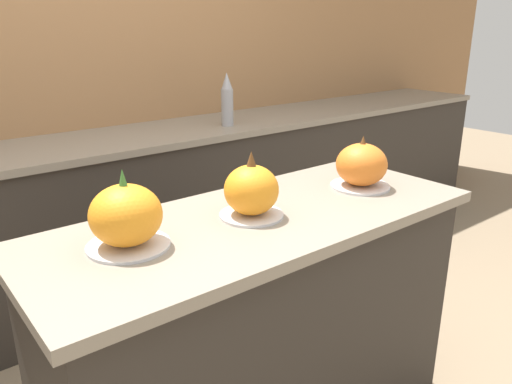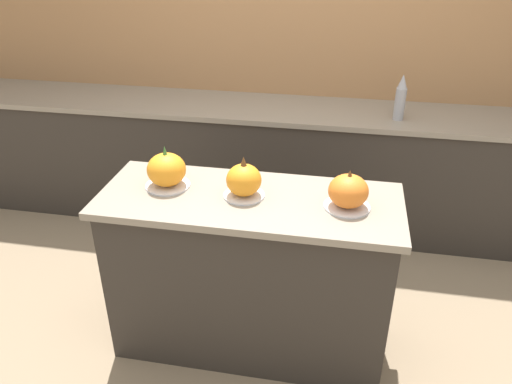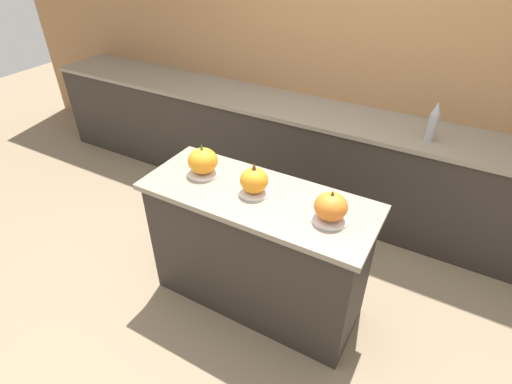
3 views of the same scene
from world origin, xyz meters
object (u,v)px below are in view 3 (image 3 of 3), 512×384
object	(u,v)px
pumpkin_cake_center	(254,181)
bottle_tall	(433,122)
pumpkin_cake_right	(331,207)
pumpkin_cake_left	(203,162)

from	to	relation	value
pumpkin_cake_center	bottle_tall	distance (m)	1.42
pumpkin_cake_center	pumpkin_cake_right	world-z (taller)	pumpkin_cake_center
pumpkin_cake_right	bottle_tall	world-z (taller)	bottle_tall
pumpkin_cake_left	pumpkin_cake_right	world-z (taller)	pumpkin_cake_left
pumpkin_cake_right	bottle_tall	xyz separation A→B (m)	(0.29, 1.21, 0.06)
pumpkin_cake_center	pumpkin_cake_left	bearing A→B (deg)	175.68
pumpkin_cake_center	bottle_tall	xyz separation A→B (m)	(0.77, 1.20, 0.06)
pumpkin_cake_center	pumpkin_cake_right	size ratio (longest dim) A/B	0.96
bottle_tall	pumpkin_cake_center	bearing A→B (deg)	-122.64
pumpkin_cake_right	pumpkin_cake_center	bearing A→B (deg)	177.77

